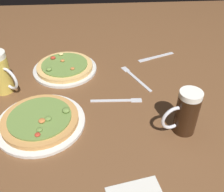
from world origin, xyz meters
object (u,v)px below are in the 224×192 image
(pizza_plate_near, at_px, (41,121))
(fork_left, at_px, (135,78))
(beer_mug_dark, at_px, (186,113))
(fork_spare, at_px, (117,100))
(beer_mug_amber, at_px, (0,73))
(pizza_plate_far, at_px, (65,67))
(knife_right, at_px, (156,57))

(pizza_plate_near, height_order, fork_left, pizza_plate_near)
(beer_mug_dark, height_order, fork_left, beer_mug_dark)
(fork_left, bearing_deg, beer_mug_dark, -70.68)
(beer_mug_dark, relative_size, fork_spare, 0.79)
(beer_mug_amber, xyz_separation_m, fork_left, (0.58, 0.05, -0.09))
(pizza_plate_far, distance_m, knife_right, 0.47)
(beer_mug_dark, distance_m, knife_right, 0.53)
(pizza_plate_near, distance_m, fork_spare, 0.31)
(pizza_plate_near, distance_m, knife_right, 0.70)
(pizza_plate_near, height_order, pizza_plate_far, same)
(pizza_plate_near, relative_size, beer_mug_dark, 1.92)
(fork_spare, bearing_deg, beer_mug_amber, 167.30)
(beer_mug_amber, bearing_deg, fork_left, 5.18)
(fork_left, bearing_deg, fork_spare, -121.62)
(pizza_plate_near, xyz_separation_m, fork_spare, (0.29, 0.12, -0.01))
(beer_mug_dark, distance_m, beer_mug_amber, 0.76)
(fork_left, distance_m, knife_right, 0.23)
(fork_spare, bearing_deg, pizza_plate_far, 132.50)
(beer_mug_dark, relative_size, beer_mug_amber, 0.94)
(pizza_plate_far, bearing_deg, knife_right, 11.43)
(beer_mug_amber, xyz_separation_m, knife_right, (0.71, 0.24, -0.09))
(beer_mug_amber, bearing_deg, pizza_plate_far, 30.05)
(pizza_plate_near, xyz_separation_m, pizza_plate_far, (0.06, 0.37, 0.00))
(beer_mug_dark, xyz_separation_m, fork_spare, (-0.22, 0.18, -0.08))
(pizza_plate_near, distance_m, fork_left, 0.48)
(knife_right, distance_m, fork_spare, 0.42)
(pizza_plate_near, relative_size, fork_left, 1.52)
(beer_mug_amber, height_order, fork_spare, beer_mug_amber)
(pizza_plate_near, distance_m, beer_mug_amber, 0.30)
(beer_mug_amber, relative_size, fork_left, 0.84)
(pizza_plate_far, distance_m, beer_mug_amber, 0.30)
(knife_right, bearing_deg, fork_spare, -124.04)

